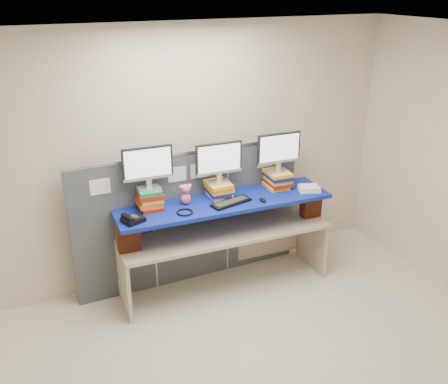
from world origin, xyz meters
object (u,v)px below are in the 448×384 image
blue_board (224,203)px  keyboard (231,202)px  monitor_right (279,150)px  desk_phone (132,219)px  monitor_center (219,160)px  desk (224,241)px  monitor_left (148,165)px

blue_board → keyboard: keyboard is taller
monitor_right → keyboard: size_ratio=1.09×
blue_board → desk_phone: 1.01m
monitor_center → desk_phone: (-1.00, -0.20, -0.38)m
monitor_right → keyboard: bearing=-161.9°
blue_board → keyboard: (0.04, -0.09, 0.03)m
blue_board → desk_phone: size_ratio=9.82×
blue_board → keyboard: size_ratio=4.95×
desk → monitor_left: bearing=171.1°
blue_board → monitor_left: 0.91m
monitor_left → monitor_center: monitor_left is taller
keyboard → desk_phone: (-1.04, 0.01, 0.02)m
desk → blue_board: blue_board is taller
keyboard → monitor_center: bearing=88.4°
keyboard → monitor_right: bearing=2.9°
desk → desk_phone: 1.13m
keyboard → blue_board: bearing=98.8°
desk → monitor_center: (-0.00, 0.12, 0.89)m
monitor_center → keyboard: bearing=-76.4°
blue_board → monitor_left: bearing=171.1°
monitor_right → desk_phone: monitor_right is taller
desk → monitor_left: (-0.75, 0.16, 0.94)m
monitor_left → desk_phone: size_ratio=2.16×
monitor_right → desk_phone: (-1.69, -0.16, -0.41)m
desk → monitor_left: monitor_left is taller
desk → keyboard: (0.04, -0.09, 0.49)m
monitor_center → desk_phone: monitor_center is taller
desk_phone → desk: bearing=-14.2°
monitor_center → keyboard: 0.45m
desk → monitor_center: 0.90m
keyboard → desk: bearing=98.8°
monitor_right → keyboard: 0.80m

